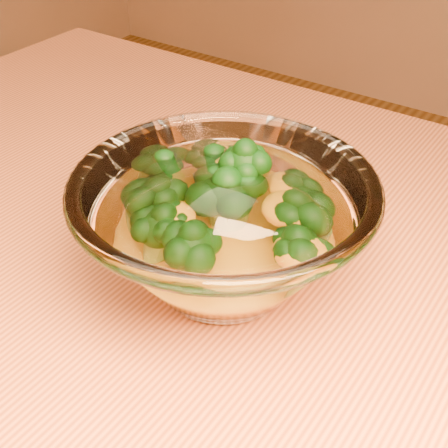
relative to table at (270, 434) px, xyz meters
The scene contains 4 objects.
table is the anchor object (origin of this frame).
glass_bowl 0.17m from the table, 152.47° to the left, with size 0.22×0.22×0.10m.
cheese_sauce 0.15m from the table, 152.47° to the left, with size 0.11×0.11×0.03m, color orange.
broccoli_heap 0.19m from the table, 148.91° to the left, with size 0.18×0.14×0.08m.
Camera 1 is at (0.14, -0.27, 1.08)m, focal length 50.00 mm.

